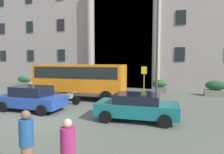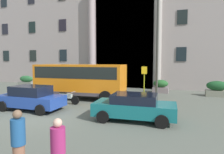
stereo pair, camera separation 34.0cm
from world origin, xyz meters
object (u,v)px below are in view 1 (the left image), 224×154
Objects in this scene: orange_minibus at (80,78)px; pedestrian_man_crossing at (68,153)px; motorcycle_far_end at (66,98)px; parked_compact_extra at (137,106)px; hedge_planter_far_east at (216,89)px; hedge_planter_entrance_right at (160,86)px; hedge_planter_entrance_left at (66,82)px; motorcycle_near_kerb at (125,103)px; pedestrian_child_trailing at (27,144)px; hedge_planter_far_west at (24,81)px; lamppost_plaza_centre at (157,37)px; bus_stop_sign at (144,78)px; parked_coupe_end at (32,98)px.

orange_minibus is 11.26m from pedestrian_man_crossing.
motorcycle_far_end is 9.46m from pedestrian_man_crossing.
hedge_planter_far_east is at bearing 57.24° from parked_compact_extra.
hedge_planter_entrance_right is 0.75× the size of hedge_planter_entrance_left.
hedge_planter_entrance_left is (-10.01, -0.21, 0.08)m from hedge_planter_entrance_right.
motorcycle_near_kerb is (4.28, -2.35, -1.17)m from orange_minibus.
motorcycle_near_kerb is at bearing 160.69° from pedestrian_child_trailing.
hedge_planter_far_west is (-15.33, -0.56, 0.02)m from hedge_planter_entrance_right.
motorcycle_near_kerb is 4.36m from motorcycle_far_end.
motorcycle_near_kerb is 0.24× the size of lamppost_plaza_centre.
orange_minibus is at bearing 138.55° from parked_compact_extra.
bus_stop_sign reaches higher than motorcycle_near_kerb.
motorcycle_far_end is at bearing -179.69° from motorcycle_near_kerb.
hedge_planter_far_east is 0.88× the size of motorcycle_near_kerb.
pedestrian_child_trailing is (-6.64, -14.89, 0.27)m from hedge_planter_far_east.
parked_compact_extra is at bearing -30.48° from hedge_planter_far_west.
lamppost_plaza_centre reaches higher than parked_coupe_end.
orange_minibus is 6.88m from parked_compact_extra.
pedestrian_man_crossing reaches higher than motorcycle_near_kerb.
pedestrian_child_trailing is at bearing -73.55° from orange_minibus.
hedge_planter_entrance_left reaches higher than hedge_planter_entrance_right.
hedge_planter_far_west is 19.98m from pedestrian_child_trailing.
pedestrian_child_trailing reaches higher than parked_compact_extra.
parked_coupe_end is at bearing -70.62° from hedge_planter_entrance_left.
motorcycle_far_end is (-4.35, 0.29, 0.00)m from motorcycle_near_kerb.
lamppost_plaza_centre reaches higher than hedge_planter_entrance_right.
parked_coupe_end is 2.42m from motorcycle_far_end.
hedge_planter_far_east is 0.44× the size of parked_coupe_end.
pedestrian_child_trailing is at bearing -94.46° from bus_stop_sign.
orange_minibus is 4.05× the size of hedge_planter_far_east.
motorcycle_far_end is at bearing -35.05° from hedge_planter_far_west.
hedge_planter_entrance_left is 0.45× the size of parked_compact_extra.
bus_stop_sign is 12.22m from pedestrian_man_crossing.
hedge_planter_far_east is 0.42× the size of parked_compact_extra.
parked_coupe_end is 1.96× the size of motorcycle_far_end.
bus_stop_sign is 0.60× the size of parked_compact_extra.
motorcycle_near_kerb is at bearing -100.32° from hedge_planter_entrance_right.
parked_compact_extra is at bearing -22.66° from motorcycle_far_end.
hedge_planter_far_east is 14.56m from parked_coupe_end.
motorcycle_near_kerb is (5.37, 1.89, -0.29)m from parked_coupe_end.
hedge_planter_entrance_left is 11.35m from motorcycle_near_kerb.
hedge_planter_far_east is 15.82m from pedestrian_man_crossing.
motorcycle_near_kerb is 1.20× the size of pedestrian_man_crossing.
bus_stop_sign is at bearing 39.80° from motorcycle_far_end.
bus_stop_sign is 14.61m from hedge_planter_far_west.
lamppost_plaza_centre is (1.37, 4.67, 4.42)m from motorcycle_near_kerb.
parked_compact_extra is at bearing -83.60° from bus_stop_sign.
hedge_planter_entrance_left is 13.39m from parked_compact_extra.
hedge_planter_entrance_left is at bearing 164.94° from lamppost_plaza_centre.
hedge_planter_entrance_right is at bearing 89.81° from lamppost_plaza_centre.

